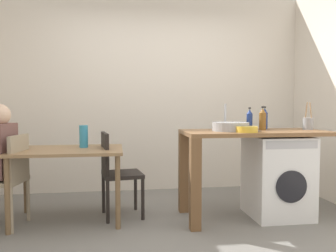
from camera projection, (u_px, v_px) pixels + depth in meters
The scene contains 16 objects.
ground_plane at pixel (171, 234), 3.22m from camera, with size 5.46×5.46×0.00m, color slate.
wall_back at pixel (151, 93), 4.87m from camera, with size 4.60×0.10×2.70m, color silver.
dining_table at pixel (68, 158), 3.56m from camera, with size 1.10×0.76×0.74m.
chair_person_seat at pixel (9, 175), 3.38m from camera, with size 0.47×0.47×0.90m.
chair_opposite at pixel (115, 169), 3.68m from camera, with size 0.46×0.46×0.90m.
kitchen_counter at pixel (235, 146), 3.63m from camera, with size 1.50×0.68×0.92m.
washing_machine at pixel (277, 176), 3.72m from camera, with size 0.60×0.61×0.86m.
sink_basin at pixel (230, 127), 3.61m from camera, with size 0.38×0.38×0.09m, color #9EA0A5.
tap at pixel (225, 117), 3.78m from camera, with size 0.02×0.02×0.28m, color #B2B2B7.
bottle_tall_green at pixel (249, 120), 3.75m from camera, with size 0.06×0.06×0.24m.
bottle_squat_brown at pixel (263, 119), 3.73m from camera, with size 0.07×0.07×0.26m.
bottle_clear_small at pixel (265, 119), 3.87m from camera, with size 0.07×0.07×0.25m.
mixing_bowl at pixel (247, 129), 3.43m from camera, with size 0.22×0.22×0.06m.
utensil_crock at pixel (308, 123), 3.79m from camera, with size 0.11×0.11×0.30m.
vase at pixel (84, 136), 3.67m from camera, with size 0.09×0.09×0.24m, color teal.
scissors at pixel (254, 131), 3.54m from camera, with size 0.15×0.06×0.01m.
Camera 1 is at (-0.49, -3.12, 1.19)m, focal length 37.29 mm.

